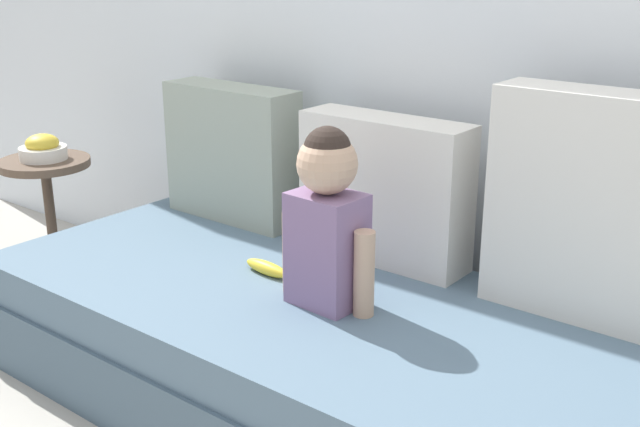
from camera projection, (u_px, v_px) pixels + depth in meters
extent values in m
plane|color=#B2ADA3|center=(312.00, 407.00, 2.34)|extent=(12.00, 12.00, 0.00)
cube|color=#495F70|center=(312.00, 373.00, 2.30)|extent=(2.09, 0.91, 0.23)
cube|color=slate|center=(311.00, 316.00, 2.24)|extent=(2.03, 0.89, 0.13)
cube|color=#99A393|center=(232.00, 153.00, 2.79)|extent=(0.52, 0.16, 0.48)
cube|color=silver|center=(384.00, 190.00, 2.42)|extent=(0.55, 0.16, 0.45)
cube|color=silver|center=(597.00, 209.00, 2.01)|extent=(0.55, 0.16, 0.60)
cube|color=gray|center=(327.00, 249.00, 2.13)|extent=(0.20, 0.16, 0.31)
sphere|color=tan|center=(327.00, 164.00, 2.05)|extent=(0.16, 0.16, 0.16)
sphere|color=#2D231E|center=(327.00, 150.00, 2.04)|extent=(0.13, 0.13, 0.13)
cylinder|color=tan|center=(292.00, 252.00, 2.21)|extent=(0.06, 0.06, 0.24)
cylinder|color=tan|center=(364.00, 274.00, 2.07)|extent=(0.06, 0.06, 0.24)
ellipsoid|color=yellow|center=(267.00, 268.00, 2.36)|extent=(0.17, 0.06, 0.04)
cylinder|color=brown|center=(44.00, 163.00, 3.07)|extent=(0.35, 0.35, 0.03)
cylinder|color=#453528|center=(52.00, 225.00, 3.15)|extent=(0.04, 0.04, 0.48)
cylinder|color=#453528|center=(58.00, 278.00, 3.22)|extent=(0.19, 0.19, 0.02)
cylinder|color=silver|center=(43.00, 153.00, 3.05)|extent=(0.18, 0.18, 0.05)
ellipsoid|color=gold|center=(42.00, 143.00, 3.04)|extent=(0.13, 0.13, 0.07)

